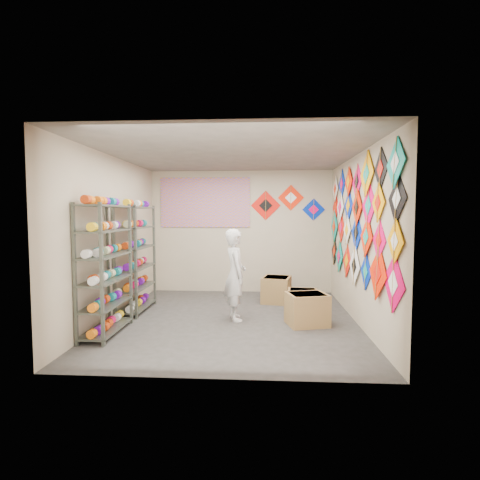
# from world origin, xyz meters

# --- Properties ---
(ground) EXTENTS (4.50, 4.50, 0.00)m
(ground) POSITION_xyz_m (0.00, 0.00, 0.00)
(ground) COLOR #312E2B
(room_walls) EXTENTS (4.50, 4.50, 4.50)m
(room_walls) POSITION_xyz_m (0.00, 0.00, 1.64)
(room_walls) COLOR tan
(room_walls) RESTS_ON ground
(shelf_rack_front) EXTENTS (0.40, 1.10, 1.90)m
(shelf_rack_front) POSITION_xyz_m (-1.78, -0.85, 0.95)
(shelf_rack_front) COLOR #4C5147
(shelf_rack_front) RESTS_ON ground
(shelf_rack_back) EXTENTS (0.40, 1.10, 1.90)m
(shelf_rack_back) POSITION_xyz_m (-1.78, 0.45, 0.95)
(shelf_rack_back) COLOR #4C5147
(shelf_rack_back) RESTS_ON ground
(string_spools) EXTENTS (0.12, 2.36, 0.12)m
(string_spools) POSITION_xyz_m (-1.78, -0.20, 1.05)
(string_spools) COLOR #E21055
(string_spools) RESTS_ON ground
(kite_wall_display) EXTENTS (0.06, 4.23, 2.08)m
(kite_wall_display) POSITION_xyz_m (1.98, -0.01, 1.61)
(kite_wall_display) COLOR #EB0057
(kite_wall_display) RESTS_ON room_walls
(back_wall_kites) EXTENTS (1.63, 0.02, 0.79)m
(back_wall_kites) POSITION_xyz_m (0.98, 2.24, 1.96)
(back_wall_kites) COLOR red
(back_wall_kites) RESTS_ON room_walls
(poster) EXTENTS (2.00, 0.01, 1.10)m
(poster) POSITION_xyz_m (-0.80, 2.23, 2.00)
(poster) COLOR #8154B7
(poster) RESTS_ON room_walls
(shopkeeper) EXTENTS (0.74, 0.65, 1.50)m
(shopkeeper) POSITION_xyz_m (0.04, -0.00, 0.75)
(shopkeeper) COLOR silver
(shopkeeper) RESTS_ON ground
(carton_a) EXTENTS (0.70, 0.63, 0.50)m
(carton_a) POSITION_xyz_m (1.19, -0.23, 0.25)
(carton_a) COLOR brown
(carton_a) RESTS_ON ground
(carton_b) EXTENTS (0.54, 0.46, 0.41)m
(carton_b) POSITION_xyz_m (1.19, 0.49, 0.21)
(carton_b) COLOR brown
(carton_b) RESTS_ON ground
(carton_c) EXTENTS (0.63, 0.67, 0.50)m
(carton_c) POSITION_xyz_m (0.76, 1.27, 0.25)
(carton_c) COLOR brown
(carton_c) RESTS_ON ground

